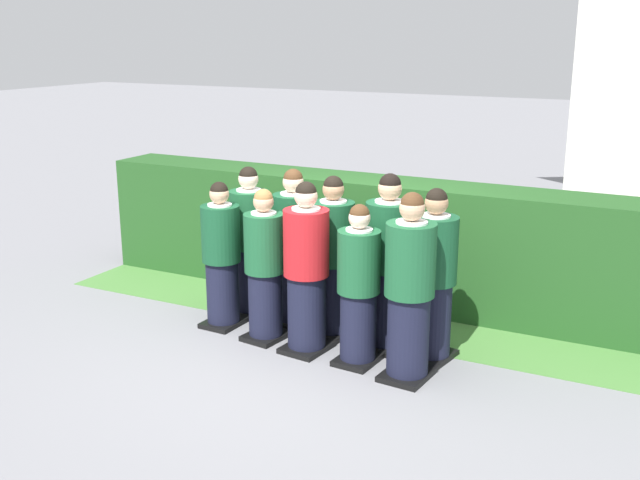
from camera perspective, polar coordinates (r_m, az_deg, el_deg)
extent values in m
plane|color=slate|center=(7.52, -0.84, -8.17)|extent=(60.00, 60.00, 0.00)
cylinder|color=black|center=(8.05, -7.29, -3.97)|extent=(0.34, 0.34, 0.71)
cube|color=black|center=(8.16, -7.21, -6.15)|extent=(0.38, 0.46, 0.05)
cylinder|color=#144728|center=(7.86, -7.45, 0.48)|extent=(0.40, 0.40, 0.59)
cylinder|color=white|center=(7.79, -7.52, 2.60)|extent=(0.25, 0.25, 0.03)
cube|color=#236038|center=(7.98, -6.66, 1.60)|extent=(0.04, 0.01, 0.26)
sphere|color=tan|center=(7.76, -7.55, 3.43)|extent=(0.20, 0.20, 0.20)
sphere|color=black|center=(7.76, -7.56, 3.68)|extent=(0.18, 0.18, 0.18)
cylinder|color=black|center=(7.66, -4.10, -4.89)|extent=(0.34, 0.34, 0.71)
cube|color=black|center=(7.78, -4.06, -7.17)|extent=(0.41, 0.48, 0.05)
cylinder|color=#19512D|center=(7.46, -4.20, -0.23)|extent=(0.40, 0.40, 0.59)
cylinder|color=white|center=(7.39, -4.24, 1.99)|extent=(0.25, 0.25, 0.03)
cube|color=navy|center=(7.58, -3.31, 0.94)|extent=(0.04, 0.02, 0.26)
sphere|color=tan|center=(7.36, -4.26, 2.87)|extent=(0.20, 0.20, 0.20)
sphere|color=olive|center=(7.36, -4.26, 3.13)|extent=(0.18, 0.18, 0.18)
cylinder|color=black|center=(7.36, -1.01, -5.47)|extent=(0.37, 0.37, 0.77)
cube|color=black|center=(7.50, -1.00, -8.04)|extent=(0.44, 0.52, 0.05)
cylinder|color=#AD191E|center=(7.14, -1.04, -0.20)|extent=(0.43, 0.43, 0.63)
cylinder|color=white|center=(7.06, -1.05, 2.32)|extent=(0.27, 0.27, 0.03)
cube|color=navy|center=(7.27, -0.12, 1.12)|extent=(0.04, 0.02, 0.28)
sphere|color=beige|center=(7.03, -1.06, 3.30)|extent=(0.22, 0.22, 0.22)
sphere|color=black|center=(7.03, -1.06, 3.60)|extent=(0.20, 0.20, 0.20)
cylinder|color=black|center=(7.11, 2.86, -6.55)|extent=(0.33, 0.33, 0.70)
cube|color=black|center=(7.24, 2.82, -8.94)|extent=(0.38, 0.46, 0.05)
cylinder|color=#19512D|center=(6.90, 2.93, -1.63)|extent=(0.40, 0.40, 0.58)
cylinder|color=white|center=(6.82, 2.96, 0.73)|extent=(0.25, 0.25, 0.03)
cube|color=#236038|center=(7.03, 3.68, -0.34)|extent=(0.04, 0.01, 0.25)
sphere|color=beige|center=(6.79, 2.98, 1.66)|extent=(0.20, 0.20, 0.20)
sphere|color=#472D19|center=(6.78, 2.98, 1.95)|extent=(0.18, 0.18, 0.18)
cube|color=white|center=(7.14, 3.91, -1.78)|extent=(0.15, 0.02, 0.20)
cylinder|color=black|center=(6.84, 6.60, -7.20)|extent=(0.37, 0.37, 0.78)
cube|color=black|center=(6.99, 6.51, -9.97)|extent=(0.43, 0.52, 0.05)
cylinder|color=#19512D|center=(6.60, 6.79, -1.47)|extent=(0.44, 0.44, 0.65)
cylinder|color=white|center=(6.51, 6.88, 1.29)|extent=(0.27, 0.27, 0.03)
cube|color=navy|center=(6.75, 7.59, 0.02)|extent=(0.04, 0.02, 0.28)
sphere|color=tan|center=(6.48, 6.92, 2.37)|extent=(0.22, 0.22, 0.22)
sphere|color=#472D19|center=(6.47, 6.93, 2.70)|extent=(0.20, 0.20, 0.20)
cylinder|color=black|center=(8.36, -5.19, -3.01)|extent=(0.36, 0.36, 0.75)
cube|color=black|center=(8.48, -5.14, -5.26)|extent=(0.40, 0.49, 0.05)
cylinder|color=#19512D|center=(8.17, -5.31, 1.55)|extent=(0.42, 0.42, 0.62)
cylinder|color=white|center=(8.10, -5.36, 3.72)|extent=(0.26, 0.26, 0.03)
cube|color=gold|center=(8.30, -4.52, 2.67)|extent=(0.04, 0.01, 0.27)
sphere|color=beige|center=(8.08, -5.38, 4.56)|extent=(0.21, 0.21, 0.21)
sphere|color=black|center=(8.07, -5.39, 4.82)|extent=(0.20, 0.20, 0.20)
cube|color=white|center=(8.41, -4.22, 1.32)|extent=(0.15, 0.02, 0.20)
cylinder|color=black|center=(8.05, -1.95, -3.65)|extent=(0.37, 0.37, 0.76)
cube|color=black|center=(8.17, -1.93, -6.01)|extent=(0.44, 0.52, 0.05)
cylinder|color=#144728|center=(7.85, -1.99, 1.17)|extent=(0.43, 0.43, 0.63)
cylinder|color=white|center=(7.78, -2.02, 3.46)|extent=(0.27, 0.27, 0.03)
cube|color=navy|center=(7.98, -1.14, 2.35)|extent=(0.04, 0.02, 0.28)
sphere|color=beige|center=(7.75, -2.02, 4.35)|extent=(0.22, 0.22, 0.22)
sphere|color=#472D19|center=(7.74, -2.03, 4.63)|extent=(0.20, 0.20, 0.20)
cylinder|color=black|center=(7.75, 0.96, -4.43)|extent=(0.36, 0.36, 0.76)
cube|color=black|center=(7.87, 0.95, -6.86)|extent=(0.44, 0.52, 0.05)
cylinder|color=#144728|center=(7.54, 0.99, 0.53)|extent=(0.43, 0.43, 0.63)
cylinder|color=white|center=(7.46, 1.00, 2.89)|extent=(0.27, 0.27, 0.03)
cube|color=#236038|center=(7.67, 1.84, 1.75)|extent=(0.04, 0.02, 0.28)
sphere|color=tan|center=(7.44, 1.00, 3.81)|extent=(0.21, 0.21, 0.21)
sphere|color=black|center=(7.43, 1.01, 4.09)|extent=(0.20, 0.20, 0.20)
cylinder|color=black|center=(7.46, 5.04, -5.12)|extent=(0.38, 0.38, 0.80)
cube|color=black|center=(7.60, 4.97, -7.76)|extent=(0.48, 0.56, 0.05)
cylinder|color=#144728|center=(7.24, 5.17, 0.28)|extent=(0.45, 0.45, 0.66)
cylinder|color=white|center=(7.16, 5.24, 2.86)|extent=(0.28, 0.28, 0.03)
cube|color=navy|center=(7.38, 6.08, 1.61)|extent=(0.04, 0.02, 0.29)
sphere|color=tan|center=(7.13, 5.26, 3.86)|extent=(0.23, 0.23, 0.23)
sphere|color=black|center=(7.13, 5.27, 4.17)|extent=(0.21, 0.21, 0.21)
cube|color=white|center=(7.50, 6.31, 0.00)|extent=(0.15, 0.03, 0.20)
cylinder|color=black|center=(7.26, 8.36, -6.00)|extent=(0.36, 0.36, 0.76)
cube|color=black|center=(7.39, 8.25, -8.56)|extent=(0.45, 0.53, 0.05)
cylinder|color=#144728|center=(7.04, 8.58, -0.74)|extent=(0.43, 0.43, 0.63)
cylinder|color=white|center=(6.96, 8.68, 1.78)|extent=(0.27, 0.27, 0.03)
cube|color=navy|center=(7.18, 9.38, 0.59)|extent=(0.04, 0.02, 0.28)
sphere|color=tan|center=(6.93, 8.72, 2.76)|extent=(0.21, 0.21, 0.21)
sphere|color=black|center=(6.92, 8.73, 3.06)|extent=(0.20, 0.20, 0.20)
cube|color=#214C1E|center=(8.72, 4.31, 0.02)|extent=(7.00, 0.70, 1.40)
cube|color=#477A38|center=(8.25, 2.04, -5.97)|extent=(7.00, 0.90, 0.01)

